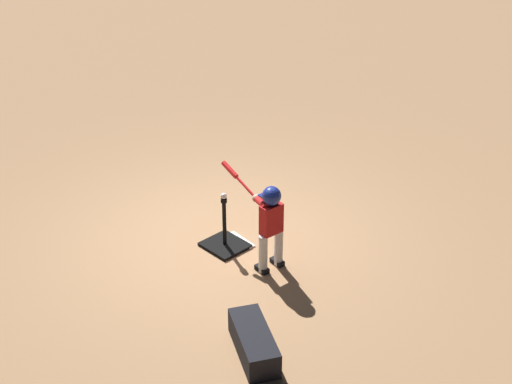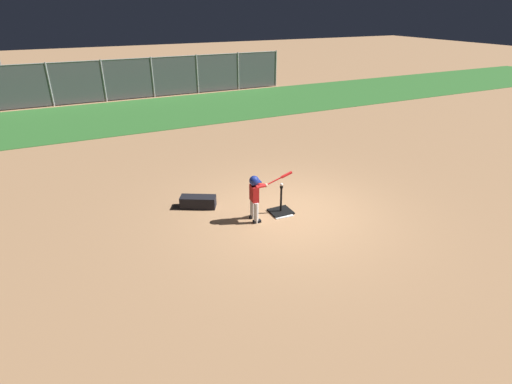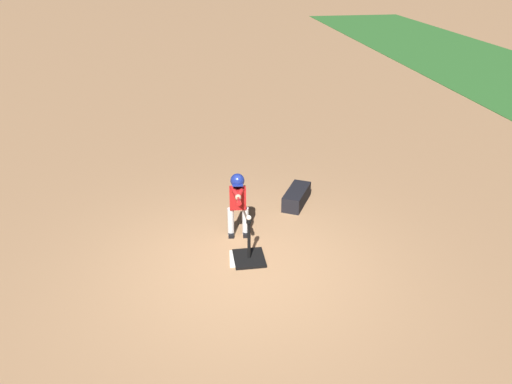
% 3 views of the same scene
% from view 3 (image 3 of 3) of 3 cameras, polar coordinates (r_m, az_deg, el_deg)
% --- Properties ---
extents(ground_plane, '(90.00, 90.00, 0.00)m').
position_cam_3_polar(ground_plane, '(7.33, -1.30, -8.85)').
color(ground_plane, '#AD7F56').
extents(home_plate, '(0.48, 0.48, 0.02)m').
position_cam_3_polar(home_plate, '(7.55, -1.34, -7.59)').
color(home_plate, white).
rests_on(home_plate, ground_plane).
extents(batting_tee, '(0.51, 0.46, 0.68)m').
position_cam_3_polar(batting_tee, '(7.50, -0.79, -7.23)').
color(batting_tee, black).
rests_on(batting_tee, ground_plane).
extents(batter_child, '(1.01, 0.35, 1.09)m').
position_cam_3_polar(batter_child, '(7.77, -2.09, -0.73)').
color(batter_child, silver).
rests_on(batter_child, ground_plane).
extents(baseball, '(0.07, 0.07, 0.07)m').
position_cam_3_polar(baseball, '(7.17, -0.82, -2.96)').
color(baseball, white).
rests_on(baseball, batting_tee).
extents(equipment_bag, '(0.89, 0.68, 0.28)m').
position_cam_3_polar(equipment_bag, '(9.06, 4.66, -0.54)').
color(equipment_bag, black).
rests_on(equipment_bag, ground_plane).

